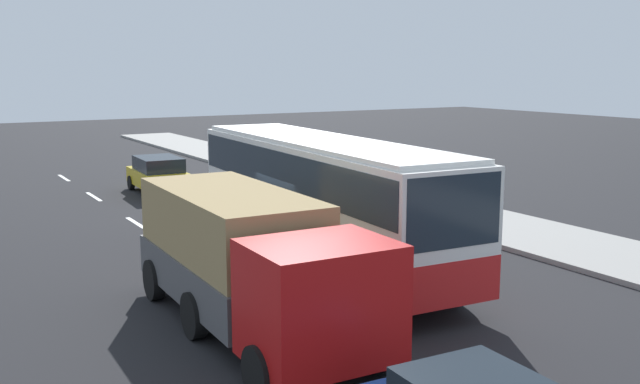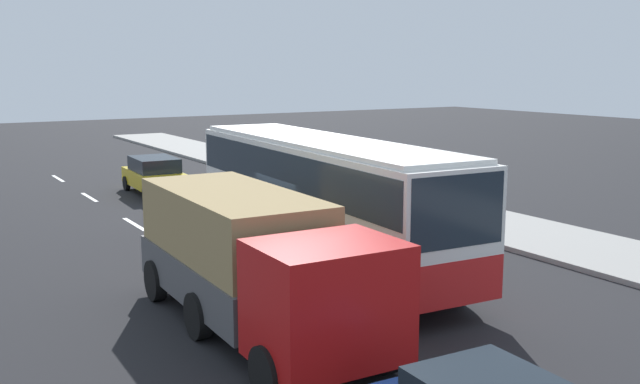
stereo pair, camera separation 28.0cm
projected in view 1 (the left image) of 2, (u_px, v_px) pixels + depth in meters
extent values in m
plane|color=black|center=(293.00, 266.00, 19.73)|extent=(120.00, 120.00, 0.00)
cube|color=gray|center=(511.00, 230.00, 23.88)|extent=(80.00, 4.00, 0.15)
cube|color=white|center=(64.00, 178.00, 35.57)|extent=(2.40, 0.16, 0.01)
cube|color=white|center=(94.00, 197.00, 30.40)|extent=(2.40, 0.16, 0.01)
cube|color=white|center=(137.00, 224.00, 25.13)|extent=(2.40, 0.16, 0.01)
cube|color=white|center=(210.00, 269.00, 19.47)|extent=(2.40, 0.16, 0.01)
cube|color=white|center=(248.00, 293.00, 17.42)|extent=(2.40, 0.16, 0.01)
cube|color=white|center=(330.00, 344.00, 14.19)|extent=(2.40, 0.16, 0.01)
cube|color=red|center=(322.00, 229.00, 19.60)|extent=(11.65, 3.19, 0.98)
cube|color=white|center=(322.00, 178.00, 19.36)|extent=(11.65, 3.19, 1.87)
cube|color=#1E2833|center=(322.00, 168.00, 19.31)|extent=(11.42, 3.21, 1.03)
cube|color=#1E2833|center=(453.00, 211.00, 14.35)|extent=(0.26, 2.32, 1.50)
cube|color=white|center=(322.00, 141.00, 19.19)|extent=(11.18, 3.02, 0.12)
cylinder|color=black|center=(451.00, 280.00, 16.59)|extent=(1.12, 0.36, 1.10)
cylinder|color=black|center=(361.00, 295.00, 15.50)|extent=(1.12, 0.36, 1.10)
cylinder|color=black|center=(307.00, 220.00, 23.17)|extent=(1.12, 0.36, 1.10)
cylinder|color=black|center=(236.00, 227.00, 22.08)|extent=(1.12, 0.36, 1.10)
cylinder|color=black|center=(291.00, 213.00, 24.22)|extent=(1.12, 0.36, 1.10)
cylinder|color=black|center=(223.00, 220.00, 23.13)|extent=(1.12, 0.36, 1.10)
cube|color=red|center=(320.00, 301.00, 12.12)|extent=(2.03, 2.47, 2.04)
cube|color=#4C4C4F|center=(231.00, 275.00, 15.67)|extent=(5.72, 2.58, 0.90)
cube|color=#997F51|center=(230.00, 223.00, 15.47)|extent=(5.49, 2.47, 1.41)
cylinder|color=black|center=(379.00, 347.00, 12.78)|extent=(0.97, 0.31, 0.96)
cylinder|color=black|center=(260.00, 374.00, 11.67)|extent=(0.97, 0.31, 0.96)
cylinder|color=black|center=(296.00, 297.00, 15.54)|extent=(0.97, 0.31, 0.96)
cylinder|color=black|center=(194.00, 315.00, 14.43)|extent=(0.97, 0.31, 0.96)
cylinder|color=black|center=(245.00, 267.00, 17.96)|extent=(0.97, 0.31, 0.96)
cylinder|color=black|center=(154.00, 280.00, 16.85)|extent=(0.97, 0.31, 0.96)
cube|color=gold|center=(160.00, 179.00, 31.00)|extent=(4.61, 2.04, 0.67)
cube|color=black|center=(158.00, 164.00, 31.03)|extent=(2.57, 1.80, 0.59)
cylinder|color=black|center=(192.00, 190.00, 30.06)|extent=(0.65, 0.23, 0.64)
cylinder|color=black|center=(150.00, 194.00, 29.24)|extent=(0.65, 0.23, 0.64)
cylinder|color=black|center=(169.00, 180.00, 32.86)|extent=(0.65, 0.23, 0.64)
cylinder|color=black|center=(131.00, 183.00, 32.05)|extent=(0.65, 0.23, 0.64)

